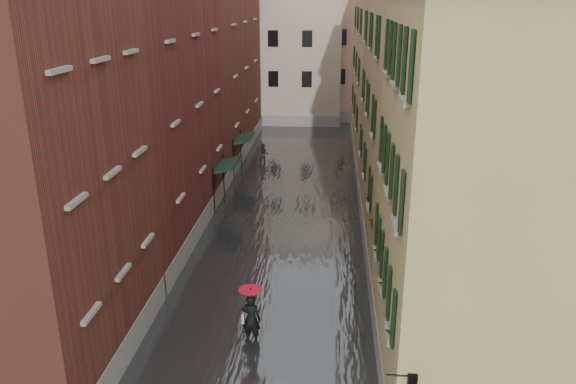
% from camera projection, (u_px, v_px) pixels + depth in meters
% --- Properties ---
extents(ground, '(120.00, 120.00, 0.00)m').
position_uv_depth(ground, '(260.00, 336.00, 19.92)').
color(ground, '#4F4F52').
rests_on(ground, ground).
extents(floodwater, '(10.00, 60.00, 0.20)m').
position_uv_depth(floodwater, '(289.00, 205.00, 32.14)').
color(floodwater, '#3C4043').
rests_on(floodwater, ground).
extents(building_left_near, '(6.00, 8.00, 13.00)m').
position_uv_depth(building_left_near, '(11.00, 173.00, 16.44)').
color(building_left_near, brown).
rests_on(building_left_near, ground).
extents(building_left_mid, '(6.00, 14.00, 12.50)m').
position_uv_depth(building_left_mid, '(137.00, 110.00, 26.88)').
color(building_left_mid, '#5D231D').
rests_on(building_left_mid, ground).
extents(building_left_far, '(6.00, 16.00, 14.00)m').
position_uv_depth(building_left_far, '(205.00, 61.00, 40.76)').
color(building_left_far, brown).
rests_on(building_left_far, ground).
extents(building_right_near, '(6.00, 8.00, 11.50)m').
position_uv_depth(building_right_near, '(497.00, 210.00, 15.63)').
color(building_right_near, '#A08B52').
rests_on(building_right_near, ground).
extents(building_right_mid, '(6.00, 14.00, 13.00)m').
position_uv_depth(building_right_mid, '(434.00, 110.00, 25.75)').
color(building_right_mid, '#957E5A').
rests_on(building_right_mid, ground).
extents(building_right_far, '(6.00, 16.00, 11.50)m').
position_uv_depth(building_right_far, '(398.00, 81.00, 40.12)').
color(building_right_far, '#A08B52').
rests_on(building_right_far, ground).
extents(building_end_cream, '(12.00, 9.00, 13.00)m').
position_uv_depth(building_end_cream, '(278.00, 51.00, 53.81)').
color(building_end_cream, '#B5A490').
rests_on(building_end_cream, ground).
extents(building_end_pink, '(10.00, 9.00, 12.00)m').
position_uv_depth(building_end_pink, '(371.00, 55.00, 55.18)').
color(building_end_pink, tan).
rests_on(building_end_pink, ground).
extents(awning_near, '(1.09, 2.90, 2.80)m').
position_uv_depth(awning_near, '(226.00, 166.00, 31.35)').
color(awning_near, black).
rests_on(awning_near, ground).
extents(awning_far, '(1.09, 3.00, 2.80)m').
position_uv_depth(awning_far, '(244.00, 139.00, 37.29)').
color(awning_far, black).
rests_on(awning_far, ground).
extents(wall_lantern, '(0.71, 0.22, 0.35)m').
position_uv_depth(wall_lantern, '(411.00, 379.00, 12.96)').
color(wall_lantern, black).
rests_on(wall_lantern, ground).
extents(window_planters, '(0.59, 10.85, 0.84)m').
position_uv_depth(window_planters, '(382.00, 244.00, 18.91)').
color(window_planters, brown).
rests_on(window_planters, ground).
extents(pedestrian_main, '(0.85, 0.85, 2.06)m').
position_uv_depth(pedestrian_main, '(251.00, 312.00, 19.16)').
color(pedestrian_main, black).
rests_on(pedestrian_main, ground).
extents(pedestrian_far, '(0.82, 0.66, 1.59)m').
position_uv_depth(pedestrian_far, '(263.00, 154.00, 39.96)').
color(pedestrian_far, black).
rests_on(pedestrian_far, ground).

